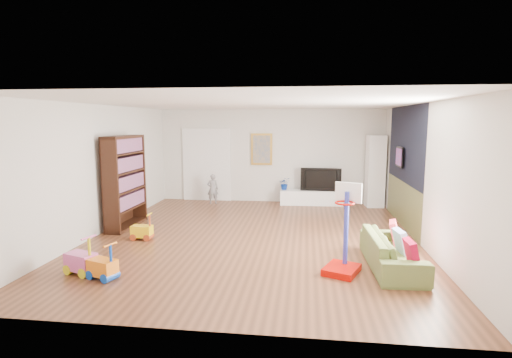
# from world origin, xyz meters

# --- Properties ---
(floor) EXTENTS (6.50, 7.50, 0.00)m
(floor) POSITION_xyz_m (0.00, 0.00, 0.00)
(floor) COLOR brown
(floor) RESTS_ON ground
(ceiling) EXTENTS (6.50, 7.50, 0.00)m
(ceiling) POSITION_xyz_m (0.00, 0.00, 2.70)
(ceiling) COLOR white
(ceiling) RESTS_ON ground
(wall_back) EXTENTS (6.50, 0.00, 2.70)m
(wall_back) POSITION_xyz_m (0.00, 3.75, 1.35)
(wall_back) COLOR silver
(wall_back) RESTS_ON ground
(wall_front) EXTENTS (6.50, 0.00, 2.70)m
(wall_front) POSITION_xyz_m (0.00, -3.75, 1.35)
(wall_front) COLOR silver
(wall_front) RESTS_ON ground
(wall_left) EXTENTS (0.00, 7.50, 2.70)m
(wall_left) POSITION_xyz_m (-3.25, 0.00, 1.35)
(wall_left) COLOR white
(wall_left) RESTS_ON ground
(wall_right) EXTENTS (0.00, 7.50, 2.70)m
(wall_right) POSITION_xyz_m (3.25, 0.00, 1.35)
(wall_right) COLOR white
(wall_right) RESTS_ON ground
(navy_accent) EXTENTS (0.01, 3.20, 1.70)m
(navy_accent) POSITION_xyz_m (3.23, 1.40, 1.85)
(navy_accent) COLOR black
(navy_accent) RESTS_ON wall_right
(olive_wainscot) EXTENTS (0.01, 3.20, 1.00)m
(olive_wainscot) POSITION_xyz_m (3.23, 1.40, 0.50)
(olive_wainscot) COLOR brown
(olive_wainscot) RESTS_ON wall_right
(doorway) EXTENTS (1.45, 0.06, 2.10)m
(doorway) POSITION_xyz_m (-1.90, 3.71, 1.05)
(doorway) COLOR white
(doorway) RESTS_ON ground
(painting_back) EXTENTS (0.62, 0.06, 0.92)m
(painting_back) POSITION_xyz_m (-0.25, 3.71, 1.55)
(painting_back) COLOR gold
(painting_back) RESTS_ON wall_back
(artwork_right) EXTENTS (0.04, 0.56, 0.46)m
(artwork_right) POSITION_xyz_m (3.17, 1.60, 1.55)
(artwork_right) COLOR #7F3F8C
(artwork_right) RESTS_ON wall_right
(media_console) EXTENTS (1.79, 0.53, 0.41)m
(media_console) POSITION_xyz_m (1.21, 3.44, 0.21)
(media_console) COLOR white
(media_console) RESTS_ON ground
(tall_cabinet) EXTENTS (0.49, 0.49, 1.98)m
(tall_cabinet) POSITION_xyz_m (2.94, 3.38, 0.99)
(tall_cabinet) COLOR white
(tall_cabinet) RESTS_ON ground
(bookshelf) EXTENTS (0.39, 1.40, 2.05)m
(bookshelf) POSITION_xyz_m (-2.95, 0.48, 1.02)
(bookshelf) COLOR black
(bookshelf) RESTS_ON ground
(sofa) EXTENTS (0.79, 1.87, 0.54)m
(sofa) POSITION_xyz_m (2.45, -1.40, 0.27)
(sofa) COLOR olive
(sofa) RESTS_ON ground
(basketball_hoop) EXTENTS (0.68, 0.74, 1.42)m
(basketball_hoop) POSITION_xyz_m (1.62, -1.77, 0.71)
(basketball_hoop) COLOR #B40700
(basketball_hoop) RESTS_ON ground
(ride_on_yellow) EXTENTS (0.40, 0.25, 0.53)m
(ride_on_yellow) POSITION_xyz_m (-2.21, -0.44, 0.27)
(ride_on_yellow) COLOR yellow
(ride_on_yellow) RESTS_ON ground
(ride_on_orange) EXTENTS (0.49, 0.39, 0.57)m
(ride_on_orange) POSITION_xyz_m (-1.97, -2.46, 0.29)
(ride_on_orange) COLOR orange
(ride_on_orange) RESTS_ON ground
(ride_on_pink) EXTENTS (0.54, 0.43, 0.62)m
(ride_on_pink) POSITION_xyz_m (-2.40, -2.31, 0.31)
(ride_on_pink) COLOR #DC58A7
(ride_on_pink) RESTS_ON ground
(child) EXTENTS (0.36, 0.29, 0.86)m
(child) POSITION_xyz_m (-1.61, 3.19, 0.43)
(child) COLOR slate
(child) RESTS_ON ground
(tv) EXTENTS (1.14, 0.22, 0.65)m
(tv) POSITION_xyz_m (1.47, 3.46, 0.74)
(tv) COLOR black
(tv) RESTS_ON media_console
(vase_plant) EXTENTS (0.35, 0.32, 0.35)m
(vase_plant) POSITION_xyz_m (0.44, 3.46, 0.59)
(vase_plant) COLOR navy
(vase_plant) RESTS_ON media_console
(pillow_left) EXTENTS (0.12, 0.39, 0.38)m
(pillow_left) POSITION_xyz_m (2.62, -1.94, 0.43)
(pillow_left) COLOR #AF072D
(pillow_left) RESTS_ON sofa
(pillow_center) EXTENTS (0.16, 0.39, 0.38)m
(pillow_center) POSITION_xyz_m (2.59, -1.37, 0.43)
(pillow_center) COLOR white
(pillow_center) RESTS_ON sofa
(pillow_right) EXTENTS (0.18, 0.41, 0.40)m
(pillow_right) POSITION_xyz_m (2.61, -0.84, 0.43)
(pillow_right) COLOR #B82935
(pillow_right) RESTS_ON sofa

